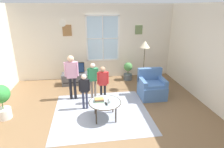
% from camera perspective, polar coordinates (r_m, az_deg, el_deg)
% --- Properties ---
extents(ground_plane, '(6.54, 6.39, 0.02)m').
position_cam_1_polar(ground_plane, '(5.06, -2.41, -12.66)').
color(ground_plane, brown).
extents(back_wall, '(5.94, 0.17, 2.80)m').
position_cam_1_polar(back_wall, '(7.33, -4.99, 9.59)').
color(back_wall, beige).
rests_on(back_wall, ground_plane).
extents(side_wall_right, '(0.12, 5.79, 2.80)m').
position_cam_1_polar(side_wall_right, '(5.62, 29.84, 3.75)').
color(side_wall_right, beige).
rests_on(side_wall_right, ground_plane).
extents(area_rug, '(2.51, 2.35, 0.01)m').
position_cam_1_polar(area_rug, '(5.20, -3.23, -11.49)').
color(area_rug, '#999EAD').
rests_on(area_rug, ground_plane).
extents(tv_stand, '(1.05, 0.45, 0.41)m').
position_cam_1_polar(tv_stand, '(7.01, -10.57, -1.41)').
color(tv_stand, '#4C4C51').
rests_on(tv_stand, ground_plane).
extents(television, '(0.59, 0.08, 0.41)m').
position_cam_1_polar(television, '(6.87, -10.79, 1.86)').
color(television, '#4C4C4C').
rests_on(television, tv_stand).
extents(armchair, '(0.76, 0.74, 0.87)m').
position_cam_1_polar(armchair, '(6.02, 11.89, -3.89)').
color(armchair, '#476B9E').
rests_on(armchair, ground_plane).
extents(coffee_table, '(0.82, 0.82, 0.46)m').
position_cam_1_polar(coffee_table, '(4.76, -2.16, -8.73)').
color(coffee_table, '#99B2B7').
rests_on(coffee_table, ground_plane).
extents(book_stack, '(0.23, 0.17, 0.08)m').
position_cam_1_polar(book_stack, '(4.76, -3.91, -7.85)').
color(book_stack, '#B1CA8F').
rests_on(book_stack, coffee_table).
extents(cup, '(0.07, 0.07, 0.08)m').
position_cam_1_polar(cup, '(4.69, -0.62, -8.27)').
color(cup, white).
rests_on(cup, coffee_table).
extents(remote_near_books, '(0.06, 0.14, 0.02)m').
position_cam_1_polar(remote_near_books, '(4.64, -1.79, -9.00)').
color(remote_near_books, black).
rests_on(remote_near_books, coffee_table).
extents(remote_near_cup, '(0.04, 0.14, 0.02)m').
position_cam_1_polar(remote_near_cup, '(4.79, -0.91, -8.03)').
color(remote_near_cup, black).
rests_on(remote_near_cup, coffee_table).
extents(person_green_shirt, '(0.34, 0.15, 1.12)m').
position_cam_1_polar(person_green_shirt, '(5.73, -5.76, -0.75)').
color(person_green_shirt, '#726656').
rests_on(person_green_shirt, ground_plane).
extents(person_red_shirt, '(0.34, 0.15, 1.11)m').
position_cam_1_polar(person_red_shirt, '(5.41, -2.77, -2.00)').
color(person_red_shirt, black).
rests_on(person_red_shirt, ground_plane).
extents(person_black_shirt, '(0.31, 0.14, 1.02)m').
position_cam_1_polar(person_black_shirt, '(5.14, -8.35, -4.12)').
color(person_black_shirt, '#333851').
rests_on(person_black_shirt, ground_plane).
extents(person_pink_shirt, '(0.41, 0.19, 1.37)m').
position_cam_1_polar(person_pink_shirt, '(5.70, -12.13, 0.49)').
color(person_pink_shirt, black).
rests_on(person_pink_shirt, ground_plane).
extents(potted_plant_by_window, '(0.34, 0.34, 0.68)m').
position_cam_1_polar(potted_plant_by_window, '(7.29, 4.86, 0.90)').
color(potted_plant_by_window, '#4C565B').
rests_on(potted_plant_by_window, ground_plane).
extents(potted_plant_corner, '(0.46, 0.46, 0.91)m').
position_cam_1_polar(potted_plant_corner, '(5.44, -30.48, -6.54)').
color(potted_plant_corner, silver).
rests_on(potted_plant_corner, ground_plane).
extents(floor_lamp, '(0.32, 0.32, 1.66)m').
position_cam_1_polar(floor_lamp, '(6.26, 9.87, 7.39)').
color(floor_lamp, black).
rests_on(floor_lamp, ground_plane).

